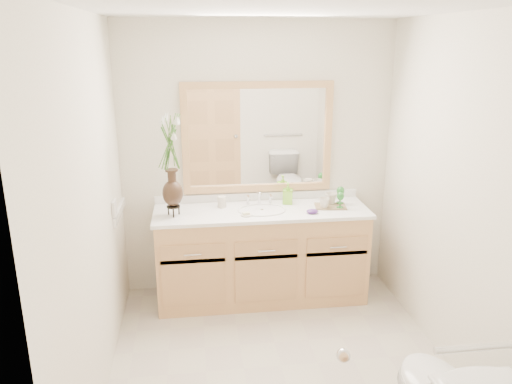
{
  "coord_description": "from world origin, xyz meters",
  "views": [
    {
      "loc": [
        -0.57,
        -2.99,
        2.22
      ],
      "look_at": [
        -0.1,
        0.65,
        1.1
      ],
      "focal_mm": 35.0,
      "sensor_mm": 36.0,
      "label": 1
    }
  ],
  "objects": [
    {
      "name": "counter",
      "position": [
        0.0,
        1.01,
        0.82
      ],
      "size": [
        1.84,
        0.57,
        0.03
      ],
      "primitive_type": "cube",
      "color": "white",
      "rests_on": "vanity"
    },
    {
      "name": "soap_bottle",
      "position": [
        0.25,
        1.16,
        0.92
      ],
      "size": [
        0.1,
        0.1,
        0.17
      ],
      "primitive_type": "imported",
      "rotation": [
        0.0,
        0.0,
        -0.25
      ],
      "color": "#7FCE30",
      "rests_on": "counter"
    },
    {
      "name": "door",
      "position": [
        -0.3,
        -1.29,
        1.0
      ],
      "size": [
        0.8,
        0.03,
        2.0
      ],
      "primitive_type": "cube",
      "color": "tan",
      "rests_on": "floor"
    },
    {
      "name": "wall_back",
      "position": [
        0.0,
        1.3,
        1.2
      ],
      "size": [
        2.4,
        0.02,
        2.4
      ],
      "primitive_type": "cube",
      "color": "white",
      "rests_on": "floor"
    },
    {
      "name": "switch_plate",
      "position": [
        -1.19,
        0.76,
        0.98
      ],
      "size": [
        0.02,
        0.12,
        0.12
      ],
      "primitive_type": "cube",
      "color": "white",
      "rests_on": "wall_left"
    },
    {
      "name": "purple_dish",
      "position": [
        0.41,
        0.87,
        0.85
      ],
      "size": [
        0.12,
        0.11,
        0.04
      ],
      "primitive_type": "ellipsoid",
      "rotation": [
        0.0,
        0.0,
        -0.34
      ],
      "color": "#4B2570",
      "rests_on": "counter"
    },
    {
      "name": "goblet_front",
      "position": [
        0.67,
        0.95,
        0.94
      ],
      "size": [
        0.06,
        0.06,
        0.14
      ],
      "color": "#267227",
      "rests_on": "tray"
    },
    {
      "name": "wall_front",
      "position": [
        0.0,
        -1.3,
        1.2
      ],
      "size": [
        2.4,
        0.02,
        2.4
      ],
      "primitive_type": "cube",
      "color": "white",
      "rests_on": "floor"
    },
    {
      "name": "tumbler",
      "position": [
        -0.33,
        1.13,
        0.88
      ],
      "size": [
        0.08,
        0.08,
        0.1
      ],
      "primitive_type": "cylinder",
      "color": "beige",
      "rests_on": "counter"
    },
    {
      "name": "mug_right",
      "position": [
        0.62,
        1.06,
        0.9
      ],
      "size": [
        0.14,
        0.14,
        0.1
      ],
      "primitive_type": "imported",
      "rotation": [
        0.0,
        0.0,
        0.79
      ],
      "color": "beige",
      "rests_on": "tray"
    },
    {
      "name": "grab_bar",
      "position": [
        0.7,
        -1.27,
        0.95
      ],
      "size": [
        0.55,
        0.03,
        0.03
      ],
      "primitive_type": "cylinder",
      "rotation": [
        0.0,
        1.57,
        0.0
      ],
      "color": "silver",
      "rests_on": "wall_front"
    },
    {
      "name": "sink",
      "position": [
        0.0,
        1.0,
        0.78
      ],
      "size": [
        0.38,
        0.34,
        0.23
      ],
      "color": "white",
      "rests_on": "counter"
    },
    {
      "name": "mirror",
      "position": [
        0.0,
        1.28,
        1.41
      ],
      "size": [
        1.32,
        0.04,
        0.97
      ],
      "color": "white",
      "rests_on": "wall_back"
    },
    {
      "name": "mug_left",
      "position": [
        0.54,
        0.97,
        0.89
      ],
      "size": [
        0.1,
        0.1,
        0.09
      ],
      "primitive_type": "imported",
      "rotation": [
        0.0,
        0.0,
        0.19
      ],
      "color": "beige",
      "rests_on": "tray"
    },
    {
      "name": "goblet_back",
      "position": [
        0.71,
        1.07,
        0.95
      ],
      "size": [
        0.07,
        0.07,
        0.15
      ],
      "color": "#267227",
      "rests_on": "tray"
    },
    {
      "name": "flower_vase",
      "position": [
        -0.74,
        0.96,
        1.38
      ],
      "size": [
        0.2,
        0.2,
        0.82
      ],
      "rotation": [
        0.0,
        0.0,
        0.31
      ],
      "color": "black",
      "rests_on": "counter"
    },
    {
      "name": "floor",
      "position": [
        0.0,
        0.0,
        0.0
      ],
      "size": [
        2.6,
        2.6,
        0.0
      ],
      "primitive_type": "plane",
      "color": "beige",
      "rests_on": "ground"
    },
    {
      "name": "wall_left",
      "position": [
        -1.2,
        0.0,
        1.2
      ],
      "size": [
        0.02,
        2.6,
        2.4
      ],
      "primitive_type": "cube",
      "color": "white",
      "rests_on": "floor"
    },
    {
      "name": "vanity",
      "position": [
        0.0,
        1.01,
        0.4
      ],
      "size": [
        1.8,
        0.55,
        0.8
      ],
      "color": "tan",
      "rests_on": "floor"
    },
    {
      "name": "tray",
      "position": [
        0.6,
        1.01,
        0.84
      ],
      "size": [
        0.29,
        0.21,
        0.01
      ],
      "primitive_type": "cube",
      "rotation": [
        0.0,
        0.0,
        -0.14
      ],
      "color": "brown",
      "rests_on": "counter"
    },
    {
      "name": "soap_dish",
      "position": [
        -0.15,
        0.88,
        0.84
      ],
      "size": [
        0.09,
        0.09,
        0.03
      ],
      "color": "beige",
      "rests_on": "counter"
    },
    {
      "name": "wall_right",
      "position": [
        1.2,
        0.0,
        1.2
      ],
      "size": [
        0.02,
        2.6,
        2.4
      ],
      "primitive_type": "cube",
      "color": "white",
      "rests_on": "floor"
    },
    {
      "name": "ceiling",
      "position": [
        0.0,
        0.0,
        2.4
      ],
      "size": [
        2.4,
        2.6,
        0.02
      ],
      "primitive_type": "cube",
      "color": "white",
      "rests_on": "wall_back"
    }
  ]
}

